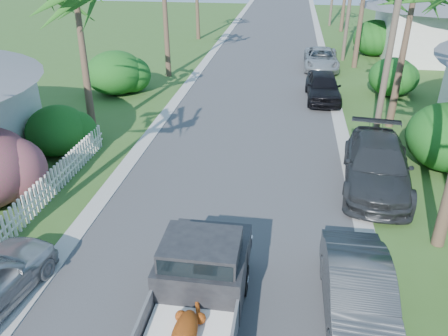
% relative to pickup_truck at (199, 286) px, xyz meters
% --- Properties ---
extents(road, '(8.00, 100.00, 0.02)m').
position_rel_pickup_truck_xyz_m(road, '(-0.06, 22.99, -1.00)').
color(road, '#38383A').
rests_on(road, ground).
extents(curb_left, '(0.60, 100.00, 0.06)m').
position_rel_pickup_truck_xyz_m(curb_left, '(-4.36, 22.99, -0.98)').
color(curb_left, '#A5A39E').
rests_on(curb_left, ground).
extents(curb_right, '(0.60, 100.00, 0.06)m').
position_rel_pickup_truck_xyz_m(curb_right, '(4.24, 22.99, -0.98)').
color(curb_right, '#A5A39E').
rests_on(curb_right, ground).
extents(pickup_truck, '(1.98, 5.12, 2.06)m').
position_rel_pickup_truck_xyz_m(pickup_truck, '(0.00, 0.00, 0.00)').
color(pickup_truck, black).
rests_on(pickup_truck, ground).
extents(parked_car_rn, '(1.50, 4.19, 1.37)m').
position_rel_pickup_truck_xyz_m(parked_car_rn, '(3.54, 0.60, -0.32)').
color(parked_car_rn, '#323538').
rests_on(parked_car_rn, ground).
extents(parked_car_rm, '(2.81, 5.70, 1.59)m').
position_rel_pickup_truck_xyz_m(parked_car_rm, '(4.94, 7.10, -0.21)').
color(parked_car_rm, '#292B2D').
rests_on(parked_car_rm, ground).
extents(parked_car_rf, '(1.89, 4.44, 1.50)m').
position_rel_pickup_truck_xyz_m(parked_car_rf, '(3.57, 16.50, -0.26)').
color(parked_car_rf, black).
rests_on(parked_car_rf, ground).
extents(parked_car_rd, '(2.30, 4.89, 1.35)m').
position_rel_pickup_truck_xyz_m(parked_car_rd, '(3.79, 23.20, -0.33)').
color(parked_car_rd, '#9DA0A4').
rests_on(parked_car_rd, ground).
extents(shrub_l_c, '(2.40, 2.64, 2.00)m').
position_rel_pickup_truck_xyz_m(shrub_l_c, '(-7.46, 7.99, -0.01)').
color(shrub_l_c, '#153F12').
rests_on(shrub_l_c, ground).
extents(shrub_l_d, '(3.20, 3.52, 2.40)m').
position_rel_pickup_truck_xyz_m(shrub_l_d, '(-8.06, 15.99, 0.19)').
color(shrub_l_d, '#153F12').
rests_on(shrub_l_d, ground).
extents(shrub_r_b, '(3.00, 3.30, 2.50)m').
position_rel_pickup_truck_xyz_m(shrub_r_b, '(7.74, 8.99, 0.24)').
color(shrub_r_b, '#153F12').
rests_on(shrub_r_b, ground).
extents(shrub_r_c, '(2.60, 2.86, 2.10)m').
position_rel_pickup_truck_xyz_m(shrub_r_c, '(7.44, 17.99, 0.04)').
color(shrub_r_c, '#153F12').
rests_on(shrub_r_c, ground).
extents(shrub_r_d, '(3.20, 3.52, 2.60)m').
position_rel_pickup_truck_xyz_m(shrub_r_d, '(7.94, 27.99, 0.29)').
color(shrub_r_d, '#153F12').
rests_on(shrub_r_d, ground).
extents(picket_fence, '(0.10, 11.00, 1.00)m').
position_rel_pickup_truck_xyz_m(picket_fence, '(-6.06, 3.49, -0.51)').
color(picket_fence, white).
rests_on(picket_fence, ground).
extents(house_right_far, '(9.00, 8.00, 4.60)m').
position_rel_pickup_truck_xyz_m(house_right_far, '(12.94, 27.99, 1.11)').
color(house_right_far, silver).
rests_on(house_right_far, ground).
extents(utility_pole_b, '(1.60, 0.26, 9.00)m').
position_rel_pickup_truck_xyz_m(utility_pole_b, '(5.54, 10.99, 3.59)').
color(utility_pole_b, brown).
rests_on(utility_pole_b, ground).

